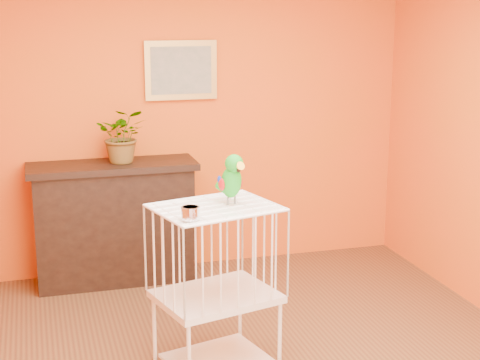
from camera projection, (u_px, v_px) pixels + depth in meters
name	position (u px, v px, depth m)	size (l,w,h in m)	color
room_shell	(259.00, 132.00, 4.19)	(4.50, 4.50, 4.50)	#E45015
console_cabinet	(114.00, 223.00, 6.15)	(1.38, 0.50, 1.02)	black
potted_plant	(123.00, 141.00, 6.05)	(0.40, 0.45, 0.35)	#26722D
framed_picture	(181.00, 70.00, 6.22)	(0.62, 0.04, 0.50)	#C09544
birdcage	(216.00, 288.00, 4.58)	(0.82, 0.71, 1.09)	white
feed_cup	(190.00, 213.00, 4.17)	(0.11, 0.11, 0.07)	silver
parrot	(231.00, 178.00, 4.49)	(0.17, 0.29, 0.32)	#59544C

